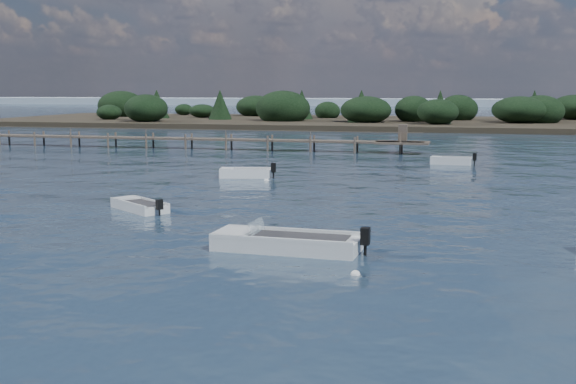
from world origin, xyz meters
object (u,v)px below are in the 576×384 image
(tender_far_grey_b, at_px, (451,162))
(dinghy_mid_grey, at_px, (140,208))
(jetty, at_px, (150,138))
(dinghy_mid_white_a, at_px, (286,245))
(tender_far_white, at_px, (245,175))

(tender_far_grey_b, relative_size, dinghy_mid_grey, 0.96)
(jetty, bearing_deg, dinghy_mid_grey, -65.91)
(dinghy_mid_white_a, relative_size, jetty, 0.09)
(tender_far_white, height_order, jetty, jetty)
(tender_far_grey_b, distance_m, jetty, 31.79)
(dinghy_mid_white_a, distance_m, tender_far_white, 22.51)
(tender_far_grey_b, distance_m, tender_far_white, 18.23)
(dinghy_mid_white_a, distance_m, jetty, 49.21)
(tender_far_grey_b, bearing_deg, tender_far_white, -137.73)
(dinghy_mid_white_a, height_order, tender_far_grey_b, dinghy_mid_white_a)
(tender_far_white, distance_m, jetty, 27.25)
(dinghy_mid_grey, bearing_deg, jetty, 114.09)
(dinghy_mid_white_a, distance_m, dinghy_mid_grey, 11.66)
(dinghy_mid_white_a, distance_m, tender_far_grey_b, 33.64)
(jetty, bearing_deg, tender_far_white, -51.46)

